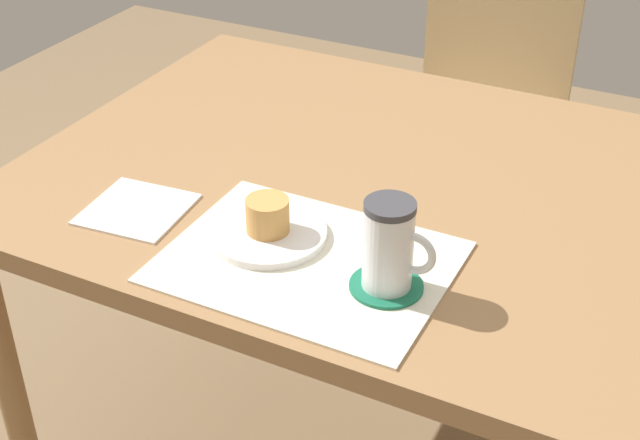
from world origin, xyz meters
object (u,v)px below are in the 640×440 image
at_px(pastry, 268,215).
at_px(dining_table, 358,213).
at_px(wooden_chair, 483,108).
at_px(pastry_plate, 268,234).
at_px(coffee_mug, 390,245).

bearing_deg(pastry, dining_table, 81.30).
bearing_deg(dining_table, wooden_chair, 92.01).
xyz_separation_m(pastry_plate, coffee_mug, (0.21, -0.04, 0.06)).
bearing_deg(pastry_plate, wooden_chair, 89.59).
relative_size(wooden_chair, pastry_plate, 5.16).
distance_m(wooden_chair, pastry_plate, 1.10).
bearing_deg(dining_table, pastry_plate, -98.70).
relative_size(wooden_chair, coffee_mug, 6.93).
distance_m(pastry, coffee_mug, 0.21).
distance_m(pastry_plate, coffee_mug, 0.22).
xyz_separation_m(pastry, coffee_mug, (0.21, -0.04, 0.03)).
bearing_deg(pastry, wooden_chair, 89.59).
bearing_deg(wooden_chair, dining_table, 88.78).
relative_size(pastry_plate, coffee_mug, 1.34).
relative_size(pastry_plate, pastry, 2.71).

